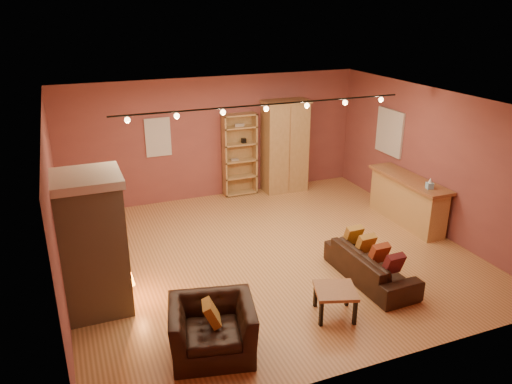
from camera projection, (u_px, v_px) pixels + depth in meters
name	position (u px, v px, depth m)	size (l,w,h in m)	color
floor	(269.00, 254.00, 9.16)	(7.00, 7.00, 0.00)	#A3693A
ceiling	(271.00, 102.00, 8.17)	(7.00, 7.00, 0.00)	#57341B
back_wall	(214.00, 138.00, 11.48)	(7.00, 0.02, 2.80)	brown
left_wall	(55.00, 212.00, 7.45)	(0.02, 6.50, 2.80)	brown
right_wall	(432.00, 160.00, 9.88)	(0.02, 6.50, 2.80)	brown
fireplace	(93.00, 244.00, 7.21)	(1.01, 0.98, 2.12)	tan
back_window	(158.00, 137.00, 10.96)	(0.56, 0.04, 0.86)	silver
bookcase	(239.00, 154.00, 11.73)	(0.80, 0.31, 1.95)	tan
armoire	(285.00, 146.00, 11.92)	(1.09, 0.62, 2.21)	tan
bar_counter	(407.00, 200.00, 10.31)	(0.56, 2.07, 0.99)	tan
tissue_box	(430.00, 184.00, 9.52)	(0.14, 0.14, 0.22)	#87BCD9
right_window	(390.00, 132.00, 10.99)	(0.05, 0.90, 1.00)	silver
loveseat	(371.00, 260.00, 8.19)	(0.58, 1.82, 0.76)	black
armchair	(212.00, 321.00, 6.43)	(1.23, 0.94, 0.96)	black
coffee_table	(335.00, 293.00, 7.24)	(0.74, 0.74, 0.44)	#995F37
track_rail	(266.00, 107.00, 8.38)	(5.20, 0.09, 0.13)	black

